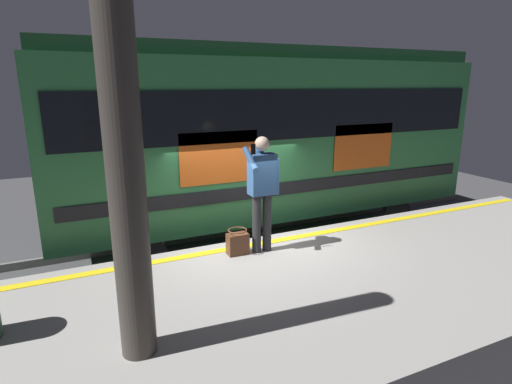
# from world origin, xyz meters

# --- Properties ---
(ground_plane) EXTENTS (24.34, 24.34, 0.00)m
(ground_plane) POSITION_xyz_m (0.00, 0.00, 0.00)
(ground_plane) COLOR #3D3D3F
(platform) EXTENTS (13.03, 3.77, 1.03)m
(platform) POSITION_xyz_m (0.00, 1.88, 0.51)
(platform) COLOR gray
(platform) RESTS_ON ground
(safety_line) EXTENTS (12.77, 0.16, 0.01)m
(safety_line) POSITION_xyz_m (0.00, 0.30, 1.03)
(safety_line) COLOR yellow
(safety_line) RESTS_ON platform
(track_rail_near) EXTENTS (16.94, 0.08, 0.16)m
(track_rail_near) POSITION_xyz_m (0.00, -1.39, 0.08)
(track_rail_near) COLOR slate
(track_rail_near) RESTS_ON ground
(track_rail_far) EXTENTS (16.94, 0.08, 0.16)m
(track_rail_far) POSITION_xyz_m (0.00, -2.83, 0.08)
(track_rail_far) COLOR slate
(track_rail_far) RESTS_ON ground
(train_carriage) EXTENTS (9.01, 2.91, 4.14)m
(train_carriage) POSITION_xyz_m (-1.28, -2.11, 2.61)
(train_carriage) COLOR #2D723F
(train_carriage) RESTS_ON ground
(passenger) EXTENTS (0.57, 0.55, 1.82)m
(passenger) POSITION_xyz_m (0.06, 0.57, 2.11)
(passenger) COLOR #262628
(passenger) RESTS_ON platform
(handbag) EXTENTS (0.33, 0.30, 0.40)m
(handbag) POSITION_xyz_m (0.45, 0.53, 1.21)
(handbag) COLOR #59331E
(handbag) RESTS_ON platform
(station_column) EXTENTS (0.34, 0.34, 3.72)m
(station_column) POSITION_xyz_m (2.27, 2.36, 2.89)
(station_column) COLOR #38332D
(station_column) RESTS_ON platform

